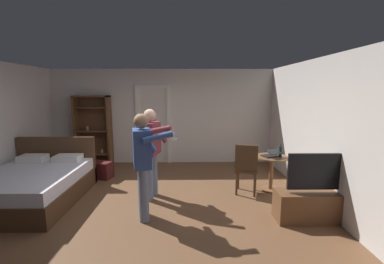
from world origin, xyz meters
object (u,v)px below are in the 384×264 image
side_table (271,167)px  bookshelf (93,128)px  suitcase_dark (100,170)px  person_blue_shirt (143,160)px  tv_flatscreen (316,202)px  laptop (272,154)px  bottle_on_table (281,152)px  bed (34,185)px  wooden_chair (246,167)px  person_striped_shirt (151,147)px

side_table → bookshelf: bearing=155.4°
suitcase_dark → person_blue_shirt: bearing=-40.1°
tv_flatscreen → side_table: tv_flatscreen is taller
person_blue_shirt → laptop: bearing=24.9°
bottle_on_table → side_table: bearing=150.3°
bed → suitcase_dark: (0.80, 1.22, -0.11)m
side_table → laptop: (-0.01, -0.04, 0.28)m
tv_flatscreen → suitcase_dark: size_ratio=2.37×
bed → suitcase_dark: size_ratio=3.91×
suitcase_dark → side_table: bearing=3.1°
tv_flatscreen → wooden_chair: bearing=129.7°
bottle_on_table → suitcase_dark: (-3.82, 0.87, -0.62)m
bottle_on_table → suitcase_dark: 3.97m
side_table → person_blue_shirt: size_ratio=0.42×
side_table → tv_flatscreen: bearing=-75.6°
wooden_chair → person_striped_shirt: (-1.80, -0.14, 0.42)m
bed → bookshelf: (0.28, 2.36, 0.70)m
person_striped_shirt → suitcase_dark: 1.91m
bed → laptop: (4.47, 0.40, 0.45)m
bed → bottle_on_table: bearing=4.4°
bookshelf → suitcase_dark: (0.51, -1.14, -0.82)m
person_blue_shirt → person_striped_shirt: bearing=89.0°
bed → tv_flatscreen: size_ratio=1.65×
tv_flatscreen → wooden_chair: 1.37m
laptop → bookshelf: bearing=154.8°
bookshelf → person_blue_shirt: bookshelf is taller
side_table → laptop: bearing=-108.5°
bed → wooden_chair: 3.95m
side_table → bottle_on_table: bottle_on_table is taller
bookshelf → side_table: size_ratio=2.66×
bed → bookshelf: size_ratio=1.10×
bed → person_striped_shirt: (2.14, 0.10, 0.66)m
person_striped_shirt → suitcase_dark: (-1.34, 1.12, -0.77)m
wooden_chair → suitcase_dark: (-3.14, 0.98, -0.35)m
person_striped_shirt → laptop: bearing=7.2°
bookshelf → person_blue_shirt: bearing=-58.9°
suitcase_dark → bottle_on_table: bearing=2.3°
bottle_on_table → person_striped_shirt: 2.50m
side_table → suitcase_dark: bearing=168.0°
bed → wooden_chair: bearing=3.5°
bed → person_blue_shirt: person_blue_shirt is taller
laptop → side_table: bearing=71.5°
bookshelf → bottle_on_table: (4.34, -2.01, -0.19)m
wooden_chair → suitcase_dark: 3.31m
side_table → laptop: size_ratio=1.64×
wooden_chair → side_table: bearing=19.8°
bed → person_striped_shirt: size_ratio=1.23×
person_striped_shirt → suitcase_dark: bearing=140.2°
person_blue_shirt → suitcase_dark: person_blue_shirt is taller
wooden_chair → person_striped_shirt: person_striped_shirt is taller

